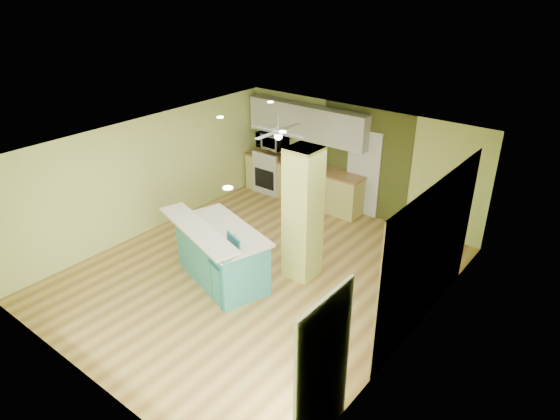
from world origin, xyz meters
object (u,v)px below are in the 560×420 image
object	(u,v)px
peninsula	(221,253)
bar_stool	(229,259)
fruit_bowl	(313,166)
side_counter	(416,282)
canister	(232,236)

from	to	relation	value
peninsula	bar_stool	size ratio (longest dim) A/B	1.88
bar_stool	fruit_bowl	xyz separation A→B (m)	(-1.16, 4.12, 0.15)
side_counter	canister	world-z (taller)	canister
bar_stool	fruit_bowl	size ratio (longest dim) A/B	3.60
canister	bar_stool	bearing A→B (deg)	-59.42
fruit_bowl	canister	distance (m)	4.02
side_counter	canister	xyz separation A→B (m)	(-2.66, -1.66, 0.68)
peninsula	bar_stool	bearing A→B (deg)	-16.01
fruit_bowl	canister	bearing A→B (deg)	-75.25
canister	peninsula	bearing A→B (deg)	162.24
fruit_bowl	peninsula	bearing A→B (deg)	-81.11
fruit_bowl	side_counter	bearing A→B (deg)	-31.15
side_counter	bar_stool	bearing A→B (deg)	-143.03
canister	fruit_bowl	bearing A→B (deg)	104.75
canister	side_counter	bearing A→B (deg)	31.91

